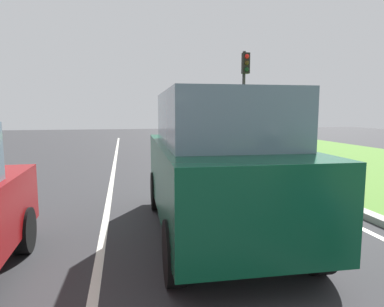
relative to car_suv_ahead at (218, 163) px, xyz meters
name	(u,v)px	position (x,y,z in m)	size (l,w,h in m)	color
ground_plane	(136,177)	(-1.12, 5.17, -1.17)	(60.00, 60.00, 0.00)	#2D2D30
lane_line_center	(112,178)	(-1.82, 5.17, -1.16)	(0.12, 32.00, 0.01)	silver
lane_line_right_edge	(247,173)	(2.48, 5.17, -1.16)	(0.12, 32.00, 0.01)	silver
grass_verge_right	(377,167)	(7.38, 5.17, -1.14)	(9.00, 48.00, 0.06)	#548433
curb_right	(261,170)	(2.98, 5.17, -1.11)	(0.24, 48.00, 0.12)	#9E9B93
car_suv_ahead	(218,163)	(0.00, 0.00, 0.00)	(2.09, 4.56, 2.28)	#0C472D
traffic_light_near_right	(245,84)	(3.94, 9.45, 2.07)	(0.32, 0.50, 4.68)	#2D2D2D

